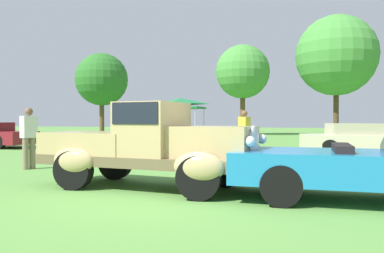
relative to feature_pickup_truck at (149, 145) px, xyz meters
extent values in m
plane|color=#568C3D|center=(0.38, -0.59, -0.87)|extent=(120.00, 120.00, 0.00)
cube|color=brown|center=(-0.04, 0.01, -0.31)|extent=(4.57, 2.11, 0.20)
cube|color=tan|center=(1.26, -0.20, 0.07)|extent=(1.77, 1.33, 0.60)
ellipsoid|color=silver|center=(2.09, -0.33, 0.05)|extent=(0.24, 0.54, 0.68)
cube|color=tan|center=(0.08, -0.01, 0.31)|extent=(1.25, 1.52, 1.04)
cube|color=black|center=(0.08, -0.01, 0.61)|extent=(1.16, 1.54, 0.40)
cube|color=tan|center=(-1.27, 0.20, -0.01)|extent=(2.11, 1.69, 0.48)
ellipsoid|color=tan|center=(1.44, 0.50, -0.31)|extent=(0.96, 0.50, 0.52)
ellipsoid|color=tan|center=(1.22, -0.92, -0.31)|extent=(0.96, 0.50, 0.52)
ellipsoid|color=tan|center=(-1.15, 0.91, -0.31)|extent=(0.96, 0.50, 0.52)
ellipsoid|color=tan|center=(-1.38, -0.51, -0.31)|extent=(0.96, 0.50, 0.52)
sphere|color=silver|center=(2.20, 0.10, 0.13)|extent=(0.18, 0.18, 0.18)
sphere|color=silver|center=(2.06, -0.77, 0.13)|extent=(0.18, 0.18, 0.18)
cylinder|color=black|center=(1.44, 0.50, -0.49)|extent=(0.76, 0.24, 0.76)
cylinder|color=black|center=(1.22, -0.92, -0.49)|extent=(0.76, 0.24, 0.76)
cylinder|color=black|center=(-1.15, 0.91, -0.49)|extent=(0.76, 0.24, 0.76)
cylinder|color=black|center=(-1.38, -0.51, -0.49)|extent=(0.76, 0.24, 0.76)
cube|color=#1E7AB7|center=(3.98, -0.40, -0.30)|extent=(4.51, 1.90, 0.52)
cube|color=black|center=(3.56, -0.38, -0.06)|extent=(0.33, 1.21, 0.28)
cylinder|color=black|center=(2.65, 0.43, -0.54)|extent=(0.66, 0.20, 0.66)
cylinder|color=black|center=(2.58, -1.12, -0.54)|extent=(0.66, 0.20, 0.66)
cube|color=beige|center=(5.14, 8.55, -0.37)|extent=(4.18, 2.27, 0.60)
cube|color=#B3AB8E|center=(4.99, 8.52, 0.13)|extent=(1.95, 1.69, 0.44)
cylinder|color=black|center=(4.09, 7.60, -0.55)|extent=(0.64, 0.22, 0.64)
cylinder|color=#383838|center=(1.19, 6.63, -0.44)|extent=(0.16, 0.16, 0.86)
cylinder|color=#383838|center=(1.05, 6.76, -0.44)|extent=(0.16, 0.16, 0.86)
cube|color=gold|center=(1.12, 6.69, 0.29)|extent=(0.46, 0.45, 0.60)
sphere|color=brown|center=(1.12, 6.69, 0.71)|extent=(0.22, 0.22, 0.22)
cylinder|color=#7F7056|center=(-4.22, 2.15, -0.44)|extent=(0.16, 0.16, 0.86)
cylinder|color=#7F7056|center=(-4.30, 1.97, -0.44)|extent=(0.16, 0.16, 0.86)
cube|color=silver|center=(-4.26, 2.06, 0.29)|extent=(0.38, 0.46, 0.60)
sphere|color=brown|center=(-4.26, 2.06, 0.71)|extent=(0.22, 0.22, 0.22)
cylinder|color=#B7B7BC|center=(-2.79, 17.87, 0.16)|extent=(0.05, 0.05, 2.05)
cylinder|color=#B7B7BC|center=(-2.79, 15.40, 0.16)|extent=(0.05, 0.05, 2.05)
cylinder|color=#B7B7BC|center=(-5.26, 17.87, 0.16)|extent=(0.05, 0.05, 2.05)
cylinder|color=#B7B7BC|center=(-5.26, 15.40, 0.16)|extent=(0.05, 0.05, 2.05)
cube|color=#1E703D|center=(-4.02, 16.64, 1.23)|extent=(2.75, 2.75, 0.10)
pyramid|color=#1E703D|center=(-4.02, 16.64, 1.65)|extent=(2.69, 2.69, 0.38)
cylinder|color=brown|center=(-14.79, 27.26, 1.03)|extent=(0.44, 0.44, 3.80)
sphere|color=#286623|center=(-14.79, 27.26, 4.31)|extent=(4.99, 4.99, 4.99)
cylinder|color=brown|center=(-1.41, 27.50, 1.26)|extent=(0.44, 0.44, 4.25)
sphere|color=#428938|center=(-1.41, 27.50, 4.68)|extent=(4.71, 4.71, 4.71)
cylinder|color=#47331E|center=(6.40, 28.03, 1.58)|extent=(0.44, 0.44, 4.89)
sphere|color=#428938|center=(6.40, 28.03, 5.88)|extent=(6.75, 6.75, 6.75)
camera|label=1|loc=(2.73, -7.44, 0.50)|focal=37.25mm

